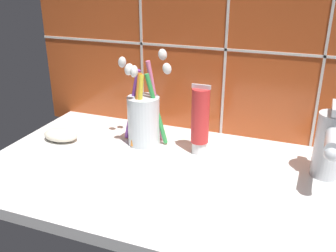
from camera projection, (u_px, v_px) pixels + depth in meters
sink_counter at (185, 178)px, 65.84cm from camera, size 73.69×39.68×2.00cm
tile_wall_backsplash at (219, 15)px, 73.25cm from camera, size 83.69×1.72×53.28cm
toothbrush_cup at (143, 116)px, 74.57cm from camera, size 11.62×7.73×19.24cm
toothpaste_tube at (200, 120)px, 70.35cm from camera, size 3.56×3.39×13.73cm
sink_faucet at (330, 144)px, 61.82cm from camera, size 5.06×12.85×12.96cm
soap_bar at (61, 135)px, 77.73cm from camera, size 7.50×5.00×2.43cm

